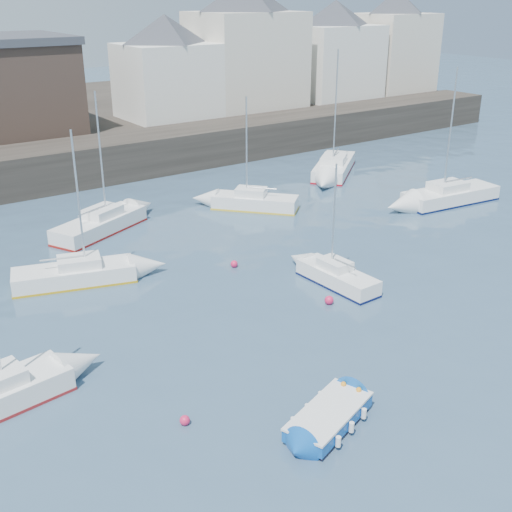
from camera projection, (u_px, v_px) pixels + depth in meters
water at (447, 398)px, 23.17m from camera, size 220.00×220.00×0.00m
quay_wall at (83, 162)px, 49.00m from camera, size 90.00×5.00×3.00m
land_strip at (14, 126)px, 62.61m from camera, size 90.00×32.00×2.80m
bldg_east_a at (246, 44)px, 62.14m from camera, size 13.36×13.36×11.80m
bldg_east_b at (334, 49)px, 67.99m from camera, size 11.88×11.88×9.95m
bldg_east_c at (394, 41)px, 72.59m from camera, size 11.14×11.14×10.95m
bldg_east_d at (166, 66)px, 57.52m from camera, size 11.14×11.14×8.95m
blue_dinghy at (329, 417)px, 21.52m from camera, size 3.88×2.62×0.68m
sailboat_b at (75, 274)px, 32.08m from camera, size 6.29×3.55×7.71m
sailboat_c at (337, 276)px, 31.90m from camera, size 1.66×4.69×6.11m
sailboat_d at (450, 195)px, 44.27m from camera, size 7.38×3.08×9.14m
sailboat_f at (255, 201)px, 43.03m from camera, size 5.17×5.49×7.44m
sailboat_g at (334, 166)px, 51.58m from camera, size 7.41×6.70×9.61m
sailboat_h at (100, 224)px, 38.85m from camera, size 6.75×4.67×8.36m
buoy_near at (185, 424)px, 21.77m from camera, size 0.36×0.36×0.36m
buoy_mid at (329, 304)px, 30.13m from camera, size 0.43×0.43×0.43m
buoy_far at (234, 267)px, 34.15m from camera, size 0.39×0.39×0.39m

